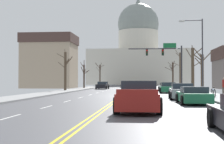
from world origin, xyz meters
TOP-DOWN VIEW (x-y plane):
  - ground at (0.00, -0.00)m, footprint 20.00×180.00m
  - signal_gantry at (5.40, 16.89)m, footprint 7.91×0.41m
  - street_lamp_right at (7.87, 2.66)m, footprint 2.47×0.24m
  - capitol_building at (0.00, 81.60)m, footprint 32.36×23.38m
  - sedan_near_00 at (5.10, 13.76)m, footprint 2.05×4.26m
  - sedan_near_01 at (5.01, 8.15)m, footprint 2.05×4.46m
  - sedan_near_02 at (1.69, 2.44)m, footprint 2.06×4.52m
  - sedan_near_03 at (5.24, -4.80)m, footprint 2.12×4.50m
  - sedan_near_04 at (5.41, -10.30)m, footprint 2.06×4.36m
  - pickup_truck_near_05 at (1.91, -15.66)m, footprint 2.25×5.67m
  - sedan_oncoming_00 at (-4.98, 23.70)m, footprint 2.01×4.41m
  - sedan_oncoming_01 at (-1.84, 36.56)m, footprint 2.04×4.30m
  - sedan_oncoming_02 at (-1.56, 47.37)m, footprint 2.06×4.72m
  - sedan_oncoming_03 at (-1.84, 56.55)m, footprint 2.01×4.54m
  - flank_building_00 at (-15.98, 29.76)m, footprint 9.83×8.01m
  - bare_tree_00 at (8.59, 28.43)m, footprint 1.67×2.31m
  - bare_tree_01 at (-8.65, 26.17)m, footprint 1.88×1.87m
  - bare_tree_02 at (8.19, 39.62)m, footprint 2.55×1.19m
  - bare_tree_03 at (-8.64, 47.38)m, footprint 2.00×2.14m
  - bare_tree_04 at (8.53, 4.91)m, footprint 2.11×1.70m
  - bare_tree_05 at (-8.77, 12.58)m, footprint 2.28×1.81m
  - bare_tree_06 at (8.39, 11.05)m, footprint 2.03×2.03m
  - pedestrian_00 at (8.99, -3.38)m, footprint 0.35×0.34m
  - bicycle_parked at (7.95, -3.97)m, footprint 0.12×1.77m

SIDE VIEW (x-z plane):
  - ground at x=0.00m, z-range -0.08..0.12m
  - bicycle_parked at x=7.95m, z-range 0.06..0.91m
  - sedan_near_04 at x=5.41m, z-range -0.03..1.11m
  - sedan_oncoming_03 at x=-1.84m, z-range -0.03..1.14m
  - sedan_near_00 at x=5.10m, z-range -0.03..1.14m
  - sedan_oncoming_01 at x=-1.84m, z-range -0.04..1.18m
  - sedan_oncoming_00 at x=-4.98m, z-range -0.04..1.23m
  - sedan_oncoming_02 at x=-1.56m, z-range -0.04..1.23m
  - sedan_near_02 at x=1.69m, z-range -0.05..1.25m
  - sedan_near_01 at x=5.01m, z-range -0.04..1.24m
  - sedan_near_03 at x=5.24m, z-range -0.04..1.26m
  - pickup_truck_near_05 at x=1.91m, z-range -0.07..1.47m
  - pedestrian_00 at x=8.99m, z-range 0.23..1.89m
  - bare_tree_01 at x=-8.65m, z-range 0.01..4.95m
  - bare_tree_04 at x=8.53m, z-range 0.04..5.15m
  - bare_tree_02 at x=8.19m, z-range 0.15..5.63m
  - bare_tree_05 at x=-8.77m, z-range 0.05..5.84m
  - bare_tree_03 at x=-8.64m, z-range 0.18..5.72m
  - bare_tree_06 at x=8.39m, z-range 0.04..6.09m
  - bare_tree_00 at x=8.59m, z-range -0.03..6.93m
  - street_lamp_right at x=7.87m, z-range 0.89..8.71m
  - signal_gantry at x=5.40m, z-range 1.58..8.44m
  - flank_building_00 at x=-15.98m, z-range 0.06..10.30m
  - capitol_building at x=0.00m, z-range -5.17..25.06m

